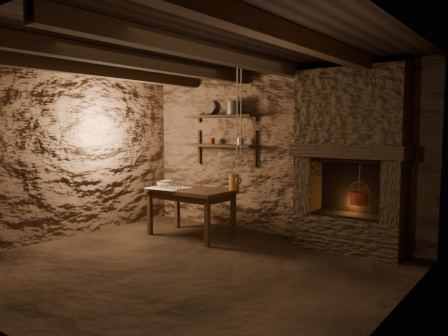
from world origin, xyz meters
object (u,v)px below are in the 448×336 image
Objects in this scene: work_table at (191,211)px; stoneware_jug at (234,174)px; iron_stockpot at (234,109)px; red_pot at (359,198)px; wooden_bowl at (167,184)px.

stoneware_jug is (0.58, 0.26, 0.54)m from work_table.
iron_stockpot reaches higher than work_table.
red_pot reaches higher than work_table.
iron_stockpot reaches higher than wooden_bowl.
iron_stockpot is (0.76, 0.68, 1.12)m from wooden_bowl.
iron_stockpot is 0.43× the size of red_pot.
stoneware_jug is at bearing 12.64° from wooden_bowl.
red_pot is (2.75, 0.56, -0.03)m from wooden_bowl.
stoneware_jug is 2.24× the size of iron_stockpot.
wooden_bowl is 0.56× the size of red_pot.
stoneware_jug is 1.13m from wooden_bowl.
stoneware_jug is 1.72× the size of wooden_bowl.
stoneware_jug is at bearing -53.72° from iron_stockpot.
red_pot reaches higher than wooden_bowl.
iron_stockpot is at bearing 70.34° from work_table.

